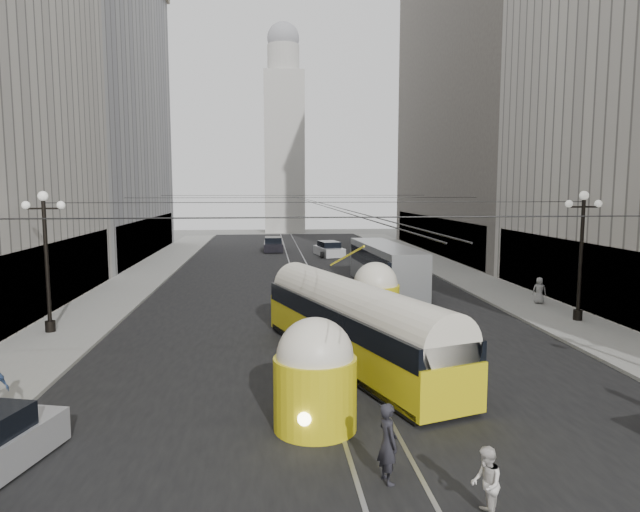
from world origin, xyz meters
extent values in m
cube|color=black|center=(0.00, 32.50, 0.00)|extent=(20.00, 85.00, 0.02)
cube|color=gray|center=(-12.00, 36.00, 0.07)|extent=(4.00, 72.00, 0.15)
cube|color=gray|center=(12.00, 36.00, 0.07)|extent=(4.00, 72.00, 0.15)
cube|color=gray|center=(-0.75, 32.50, 0.00)|extent=(0.12, 85.00, 0.04)
cube|color=gray|center=(0.75, 32.50, 0.00)|extent=(0.12, 85.00, 0.04)
cube|color=black|center=(-14.05, 24.00, 2.00)|extent=(0.10, 18.00, 3.60)
cube|color=#999999|center=(-20.00, 48.00, 14.00)|extent=(12.00, 28.00, 28.00)
cube|color=black|center=(-14.05, 48.00, 2.00)|extent=(0.10, 25.20, 3.60)
cube|color=black|center=(14.05, 22.00, 2.00)|extent=(0.10, 18.00, 3.60)
cube|color=#514C47|center=(20.00, 48.00, 16.00)|extent=(12.00, 32.00, 32.00)
cube|color=black|center=(14.05, 48.00, 2.00)|extent=(0.10, 28.80, 3.60)
cube|color=#B2AFA8|center=(0.00, 80.00, 12.00)|extent=(6.00, 6.00, 24.00)
cylinder|color=#B2AFA8|center=(0.00, 80.00, 26.00)|extent=(4.80, 4.80, 4.00)
sphere|color=gray|center=(0.00, 80.00, 28.96)|extent=(4.80, 4.80, 4.80)
cylinder|color=black|center=(-12.60, 18.00, 3.15)|extent=(0.18, 0.18, 6.00)
cylinder|color=black|center=(-12.60, 18.00, 0.40)|extent=(0.44, 0.44, 0.50)
cylinder|color=black|center=(-12.60, 18.00, 5.75)|extent=(1.60, 0.08, 0.08)
sphere|color=white|center=(-12.60, 18.00, 6.30)|extent=(0.44, 0.44, 0.44)
sphere|color=white|center=(-13.35, 18.00, 5.90)|extent=(0.36, 0.36, 0.36)
sphere|color=white|center=(-11.85, 18.00, 5.90)|extent=(0.36, 0.36, 0.36)
cylinder|color=black|center=(12.60, 18.00, 3.15)|extent=(0.18, 0.18, 6.00)
cylinder|color=black|center=(12.60, 18.00, 0.40)|extent=(0.44, 0.44, 0.50)
cylinder|color=black|center=(12.60, 18.00, 5.75)|extent=(1.60, 0.08, 0.08)
sphere|color=white|center=(12.60, 18.00, 6.30)|extent=(0.44, 0.44, 0.44)
sphere|color=white|center=(11.85, 18.00, 5.90)|extent=(0.36, 0.36, 0.36)
sphere|color=white|center=(13.35, 18.00, 5.90)|extent=(0.36, 0.36, 0.36)
cylinder|color=black|center=(0.00, 4.00, 6.00)|extent=(25.00, 0.03, 0.03)
cylinder|color=black|center=(0.00, 18.00, 6.00)|extent=(25.00, 0.03, 0.03)
cylinder|color=black|center=(0.00, 32.00, 6.00)|extent=(25.00, 0.03, 0.03)
cylinder|color=black|center=(0.00, 46.00, 6.00)|extent=(25.00, 0.03, 0.03)
cylinder|color=black|center=(0.00, 36.00, 5.80)|extent=(0.03, 72.00, 0.03)
cylinder|color=black|center=(0.40, 36.00, 5.80)|extent=(0.03, 72.00, 0.03)
cube|color=gold|center=(0.50, 12.45, 0.93)|extent=(6.14, 12.47, 1.50)
cube|color=black|center=(0.50, 12.45, 0.22)|extent=(6.02, 12.12, 0.27)
cube|color=black|center=(0.50, 12.45, 1.90)|extent=(6.10, 12.30, 0.75)
cylinder|color=silver|center=(0.50, 12.45, 2.17)|extent=(5.83, 12.21, 2.03)
cylinder|color=gold|center=(-1.45, 6.68, 1.02)|extent=(2.30, 2.30, 2.03)
sphere|color=silver|center=(-1.45, 6.68, 2.08)|extent=(2.12, 2.12, 2.12)
cylinder|color=gold|center=(2.45, 18.22, 1.02)|extent=(2.30, 2.30, 2.03)
sphere|color=silver|center=(2.45, 18.22, 2.08)|extent=(2.12, 2.12, 2.12)
sphere|color=#FFF2BF|center=(-1.81, 5.59, 0.75)|extent=(0.36, 0.36, 0.36)
cube|color=#999C9E|center=(5.14, 28.71, 1.48)|extent=(3.05, 11.56, 2.86)
cube|color=black|center=(5.14, 28.71, 1.95)|extent=(3.04, 11.16, 1.05)
cube|color=black|center=(5.14, 23.04, 1.81)|extent=(2.19, 0.23, 1.33)
cylinder|color=black|center=(3.95, 24.88, 0.48)|extent=(0.30, 0.95, 0.95)
cylinder|color=black|center=(6.33, 24.88, 0.48)|extent=(0.30, 0.95, 0.95)
cylinder|color=black|center=(3.95, 32.54, 0.48)|extent=(0.30, 0.95, 0.95)
cylinder|color=black|center=(6.33, 32.54, 0.48)|extent=(0.30, 0.95, 0.95)
cylinder|color=black|center=(-8.61, 6.09, 0.34)|extent=(0.22, 0.68, 0.68)
cube|color=silver|center=(3.34, 47.05, 0.50)|extent=(2.77, 4.98, 0.83)
cube|color=black|center=(3.34, 47.05, 1.09)|extent=(2.15, 2.86, 0.79)
cylinder|color=black|center=(2.47, 45.45, 0.33)|extent=(0.22, 0.67, 0.67)
cylinder|color=black|center=(4.21, 45.45, 0.33)|extent=(0.22, 0.67, 0.67)
cylinder|color=black|center=(2.47, 48.65, 0.33)|extent=(0.22, 0.67, 0.67)
cylinder|color=black|center=(4.21, 48.65, 0.33)|extent=(0.22, 0.67, 0.67)
cube|color=black|center=(-2.07, 52.22, 0.51)|extent=(1.98, 4.82, 0.85)
cube|color=black|center=(-2.07, 52.22, 1.12)|extent=(1.74, 2.65, 0.81)
cylinder|color=black|center=(-2.96, 50.58, 0.34)|extent=(0.22, 0.69, 0.69)
cylinder|color=black|center=(-1.18, 50.58, 0.34)|extent=(0.22, 0.69, 0.69)
cylinder|color=black|center=(-2.96, 53.85, 0.34)|extent=(0.22, 0.69, 0.69)
cylinder|color=black|center=(-1.18, 53.85, 0.34)|extent=(0.22, 0.69, 0.69)
imported|color=black|center=(-0.06, 3.65, 0.93)|extent=(0.59, 0.76, 1.86)
imported|color=silver|center=(1.60, 2.04, 0.75)|extent=(0.73, 0.85, 1.50)
imported|color=gray|center=(12.60, 22.07, 0.90)|extent=(0.85, 0.69, 1.51)
camera|label=1|loc=(-2.71, -8.41, 6.62)|focal=32.00mm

